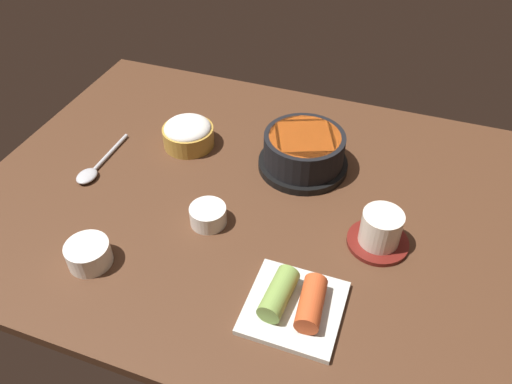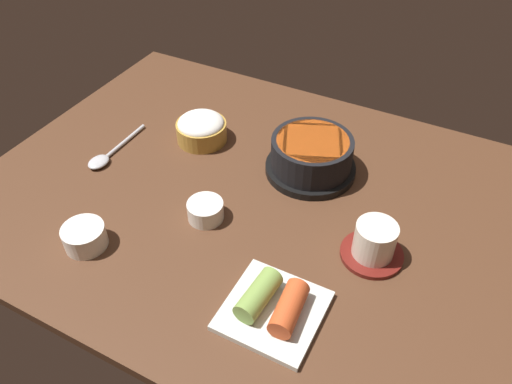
% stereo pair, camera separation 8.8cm
% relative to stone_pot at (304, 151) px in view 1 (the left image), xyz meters
% --- Properties ---
extents(dining_table, '(1.00, 0.76, 0.02)m').
position_rel_stone_pot_xyz_m(dining_table, '(-0.07, -0.11, -0.05)').
color(dining_table, '#4C2D1C').
rests_on(dining_table, ground).
extents(stone_pot, '(0.17, 0.17, 0.07)m').
position_rel_stone_pot_xyz_m(stone_pot, '(0.00, 0.00, 0.00)').
color(stone_pot, black).
rests_on(stone_pot, dining_table).
extents(rice_bowl, '(0.10, 0.10, 0.06)m').
position_rel_stone_pot_xyz_m(rice_bowl, '(-0.24, -0.01, -0.01)').
color(rice_bowl, '#B78C38').
rests_on(rice_bowl, dining_table).
extents(tea_cup_with_saucer, '(0.10, 0.10, 0.07)m').
position_rel_stone_pot_xyz_m(tea_cup_with_saucer, '(0.17, -0.15, -0.01)').
color(tea_cup_with_saucer, maroon).
rests_on(tea_cup_with_saucer, dining_table).
extents(banchan_cup_center, '(0.06, 0.06, 0.03)m').
position_rel_stone_pot_xyz_m(banchan_cup_center, '(-0.11, -0.20, -0.02)').
color(banchan_cup_center, white).
rests_on(banchan_cup_center, dining_table).
extents(kimchi_plate, '(0.14, 0.14, 0.05)m').
position_rel_stone_pot_xyz_m(kimchi_plate, '(0.08, -0.32, -0.02)').
color(kimchi_plate, silver).
rests_on(kimchi_plate, dining_table).
extents(side_bowl_near, '(0.07, 0.07, 0.04)m').
position_rel_stone_pot_xyz_m(side_bowl_near, '(-0.25, -0.35, -0.02)').
color(side_bowl_near, white).
rests_on(side_bowl_near, dining_table).
extents(spoon, '(0.04, 0.17, 0.01)m').
position_rel_stone_pot_xyz_m(spoon, '(-0.38, -0.15, -0.03)').
color(spoon, '#B7B7BC').
rests_on(spoon, dining_table).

